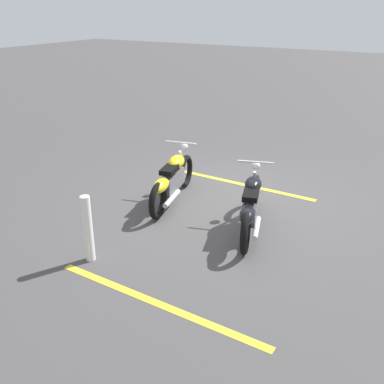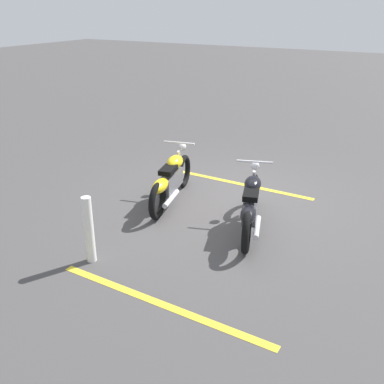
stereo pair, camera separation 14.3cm
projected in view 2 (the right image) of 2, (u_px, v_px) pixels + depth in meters
ground_plane at (224, 200)px, 8.64m from camera, size 60.00×60.00×0.00m
motorcycle_bright_foreground at (171, 180)px, 8.38m from camera, size 2.20×0.78×1.04m
motorcycle_dark_foreground at (251, 205)px, 7.34m from camera, size 2.15×0.88×1.04m
bollard_post at (89, 230)px, 6.43m from camera, size 0.14×0.14×1.02m
parking_stripe_near at (239, 184)px, 9.42m from camera, size 0.21×3.20×0.01m
parking_stripe_mid at (160, 303)px, 5.69m from camera, size 0.21×3.20×0.01m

